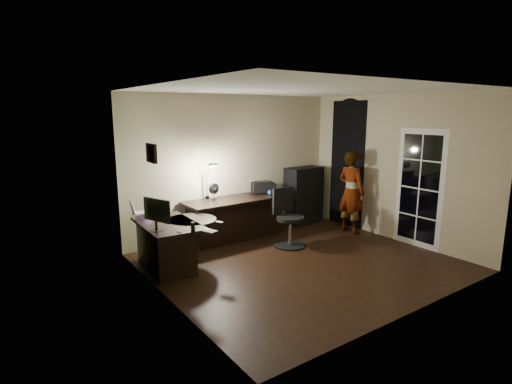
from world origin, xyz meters
TOP-DOWN VIEW (x-y plane):
  - floor at (0.00, 0.00)m, footprint 4.50×4.00m
  - ceiling at (0.00, 0.00)m, footprint 4.50×4.00m
  - wall_back at (0.00, 2.00)m, footprint 4.50×0.01m
  - wall_front at (0.00, -2.00)m, footprint 4.50×0.01m
  - wall_left at (-2.25, 0.00)m, footprint 0.01×4.00m
  - wall_right at (2.25, 0.00)m, footprint 0.01×4.00m
  - green_wall_overlay at (-2.24, 0.00)m, footprint 0.00×4.00m
  - arched_doorway at (2.24, 1.15)m, footprint 0.01×0.90m
  - french_door at (2.24, -0.55)m, footprint 0.02×0.92m
  - framed_picture at (-2.22, 0.45)m, footprint 0.04×0.30m
  - desk_left at (-1.83, 0.97)m, footprint 0.82×1.29m
  - desk_right at (-0.15, 1.63)m, footprint 2.11×0.79m
  - cabinet at (1.61, 1.78)m, footprint 0.82×0.44m
  - laptop_stand at (-2.07, 1.44)m, footprint 0.25×0.21m
  - laptop at (-2.07, 1.44)m, footprint 0.33×0.31m
  - monitor at (-2.11, 0.70)m, footprint 0.27×0.52m
  - mouse at (-1.88, 0.44)m, footprint 0.09×0.11m
  - phone at (-1.15, 0.59)m, footprint 0.11×0.14m
  - pen at (-1.84, 0.92)m, footprint 0.09×0.13m
  - speaker at (-1.74, 0.30)m, footprint 0.08×0.08m
  - notepad at (-1.49, 0.26)m, footprint 0.19×0.22m
  - desk_fan at (-0.64, 1.70)m, footprint 0.22×0.16m
  - headphones at (0.57, 1.52)m, footprint 0.21×0.13m
  - printer at (0.54, 1.80)m, footprint 0.55×0.49m
  - desk_lamp at (-0.70, 1.83)m, footprint 0.27×0.37m
  - office_chair at (0.37, 0.72)m, footprint 0.60×0.60m
  - person at (1.90, 0.71)m, footprint 0.42×0.61m

SIDE VIEW (x-z plane):
  - floor at x=0.00m, z-range -0.01..0.00m
  - desk_left at x=-1.83m, z-range 0.00..0.73m
  - desk_right at x=-0.15m, z-range 0.00..0.79m
  - office_chair at x=0.37m, z-range 0.00..1.04m
  - cabinet at x=1.61m, z-range 0.00..1.21m
  - phone at x=-1.15m, z-range 0.72..0.73m
  - notepad at x=-1.49m, z-range 0.72..0.73m
  - pen at x=-1.84m, z-range 0.72..0.73m
  - mouse at x=-1.88m, z-range 0.72..0.75m
  - laptop_stand at x=-2.07m, z-range 0.72..0.82m
  - speaker at x=-1.74m, z-range 0.72..0.88m
  - person at x=1.90m, z-range 0.00..1.64m
  - headphones at x=0.57m, z-range 0.80..0.90m
  - monitor at x=-2.11m, z-range 0.72..1.06m
  - printer at x=0.54m, z-range 0.80..1.01m
  - laptop at x=-2.07m, z-range 0.82..1.02m
  - desk_fan at x=-0.64m, z-range 0.80..1.11m
  - french_door at x=2.24m, z-range 0.00..2.10m
  - desk_lamp at x=-0.70m, z-range 0.80..1.54m
  - arched_doorway at x=2.24m, z-range 0.00..2.60m
  - wall_back at x=0.00m, z-range 0.00..2.70m
  - wall_front at x=0.00m, z-range 0.00..2.70m
  - wall_left at x=-2.25m, z-range 0.00..2.70m
  - wall_right at x=2.25m, z-range 0.00..2.70m
  - green_wall_overlay at x=-2.24m, z-range 0.00..2.70m
  - framed_picture at x=-2.22m, z-range 1.73..1.98m
  - ceiling at x=0.00m, z-range 2.70..2.71m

